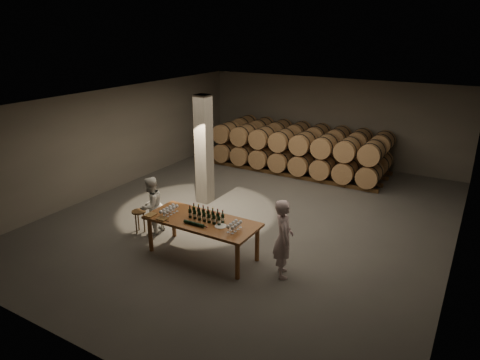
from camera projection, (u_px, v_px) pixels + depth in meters
The scene contains 15 objects.
room at pixel (204, 150), 12.38m from camera, with size 12.00×12.00×12.00m.
tasting_table at pixel (202, 224), 9.60m from camera, with size 2.60×1.10×0.90m.
barrel_stack_back at pixel (307, 143), 16.11m from camera, with size 6.26×0.95×1.57m.
barrel_stack_front at pixel (292, 152), 14.98m from camera, with size 6.26×0.95×1.57m.
bottle_cluster at pixel (206, 216), 9.52m from camera, with size 0.86×0.23×0.30m.
lying_bottles at pixel (194, 224), 9.29m from camera, with size 0.60×0.08×0.08m.
glass_cluster_left at pixel (169, 209), 9.81m from camera, with size 0.19×0.52×0.17m.
glass_cluster_right at pixel (234, 225), 9.05m from camera, with size 0.19×0.41×0.17m.
plate at pixel (221, 226), 9.25m from camera, with size 0.27×0.27×0.02m, color white.
notebook_near at pixel (162, 219), 9.58m from camera, with size 0.22×0.18×0.03m, color brown.
notebook_corner at pixel (150, 215), 9.79m from camera, with size 0.20×0.26×0.02m, color brown.
pen at pixel (166, 221), 9.51m from camera, with size 0.01×0.01×0.15m, color black.
stool at pixel (139, 215), 10.83m from camera, with size 0.35×0.35×0.59m.
person_man at pixel (283, 238), 8.82m from camera, with size 0.63×0.41×1.72m, color beige.
person_woman at pixel (151, 206), 10.69m from camera, with size 0.73×0.57×1.50m, color white.
Camera 1 is at (5.13, -9.57, 4.99)m, focal length 32.00 mm.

